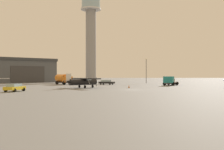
% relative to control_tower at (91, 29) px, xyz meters
% --- Properties ---
extents(ground_plane, '(400.00, 400.00, 0.00)m').
position_rel_control_tower_xyz_m(ground_plane, '(15.26, -64.26, -22.51)').
color(ground_plane, slate).
extents(control_tower, '(8.65, 8.65, 40.83)m').
position_rel_control_tower_xyz_m(control_tower, '(0.00, 0.00, 0.00)').
color(control_tower, gray).
rests_on(control_tower, ground_plane).
extents(hangar, '(29.17, 28.34, 9.05)m').
position_rel_control_tower_xyz_m(hangar, '(-25.94, -13.36, -17.96)').
color(hangar, '#4C5159').
rests_on(hangar, ground_plane).
extents(airplane_black, '(8.36, 9.09, 3.14)m').
position_rel_control_tower_xyz_m(airplane_black, '(4.79, -57.83, -21.04)').
color(airplane_black, black).
rests_on(airplane_black, ground_plane).
extents(truck_flatbed_teal, '(4.94, 6.56, 2.45)m').
position_rel_control_tower_xyz_m(truck_flatbed_teal, '(26.40, -43.09, -21.31)').
color(truck_flatbed_teal, '#38383D').
rests_on(truck_flatbed_teal, ground_plane).
extents(truck_fuel_tanker_orange, '(6.21, 6.77, 3.03)m').
position_rel_control_tower_xyz_m(truck_fuel_tanker_orange, '(-4.06, -36.89, -20.84)').
color(truck_fuel_tanker_orange, '#38383D').
rests_on(truck_fuel_tanker_orange, ground_plane).
extents(car_yellow, '(2.75, 4.61, 1.37)m').
position_rel_control_tower_xyz_m(car_yellow, '(-5.05, -70.89, -21.77)').
color(car_yellow, gold).
rests_on(car_yellow, ground_plane).
extents(car_black, '(4.88, 3.52, 1.37)m').
position_rel_control_tower_xyz_m(car_black, '(8.89, -37.69, -21.77)').
color(car_black, black).
rests_on(car_black, ground_plane).
extents(light_post_east, '(0.44, 0.44, 8.54)m').
position_rel_control_tower_xyz_m(light_post_east, '(21.71, -24.04, -17.41)').
color(light_post_east, '#38383D').
rests_on(light_post_east, ground_plane).
extents(traffic_cone_near_left, '(0.36, 0.36, 0.62)m').
position_rel_control_tower_xyz_m(traffic_cone_near_left, '(-9.59, -62.76, -22.20)').
color(traffic_cone_near_left, black).
rests_on(traffic_cone_near_left, ground_plane).
extents(traffic_cone_near_right, '(0.36, 0.36, 0.73)m').
position_rel_control_tower_xyz_m(traffic_cone_near_right, '(14.93, -57.61, -22.15)').
color(traffic_cone_near_right, black).
rests_on(traffic_cone_near_right, ground_plane).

